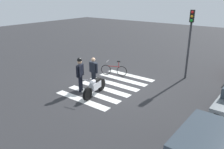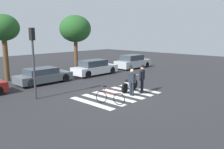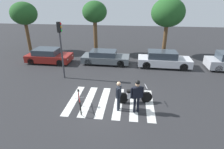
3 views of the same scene
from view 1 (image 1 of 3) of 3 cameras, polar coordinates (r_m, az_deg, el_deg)
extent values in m
plane|color=#2B2B2D|center=(12.87, -0.76, -2.98)|extent=(60.00, 60.00, 0.00)
cylinder|color=black|center=(11.15, -6.25, -4.98)|extent=(0.67, 0.26, 0.66)
cylinder|color=black|center=(12.26, -2.72, -2.54)|extent=(0.67, 0.26, 0.66)
cube|color=silver|center=(11.67, -4.29, -2.81)|extent=(0.84, 0.42, 0.36)
ellipsoid|color=silver|center=(11.38, -4.92, -1.94)|extent=(0.52, 0.32, 0.24)
cube|color=black|center=(11.74, -3.83, -1.39)|extent=(0.48, 0.32, 0.12)
cylinder|color=#A5A5AD|center=(10.94, -6.16, -1.49)|extent=(0.15, 0.62, 0.04)
torus|color=black|center=(14.59, -1.52, 1.20)|extent=(0.28, 0.64, 0.67)
torus|color=black|center=(14.33, 2.51, 0.84)|extent=(0.28, 0.64, 0.67)
cylinder|color=maroon|center=(14.37, 0.48, 2.08)|extent=(0.34, 0.78, 0.04)
cylinder|color=maroon|center=(14.24, 1.71, 2.63)|extent=(0.04, 0.04, 0.34)
cube|color=black|center=(14.19, 1.72, 3.32)|extent=(0.17, 0.22, 0.06)
cylinder|color=#99999E|center=(14.38, -1.14, 3.43)|extent=(0.44, 0.19, 0.03)
cylinder|color=#1E232D|center=(12.72, -4.40, -1.31)|extent=(0.14, 0.14, 0.83)
cylinder|color=#1E232D|center=(12.85, -4.93, -1.10)|extent=(0.14, 0.14, 0.83)
cube|color=#1E232D|center=(12.55, -4.75, 1.83)|extent=(0.26, 0.51, 0.59)
sphere|color=tan|center=(12.42, -4.81, 3.79)|extent=(0.23, 0.23, 0.23)
cylinder|color=#1E232D|center=(12.34, -3.86, 1.54)|extent=(0.09, 0.09, 0.56)
cylinder|color=#1E232D|center=(12.76, -5.61, 2.11)|extent=(0.09, 0.09, 0.56)
cylinder|color=black|center=(12.27, -7.80, -2.14)|extent=(0.14, 0.14, 0.87)
cylinder|color=black|center=(12.12, -8.17, -2.44)|extent=(0.14, 0.14, 0.87)
cube|color=black|center=(11.94, -8.15, 1.03)|extent=(0.55, 0.36, 0.62)
sphere|color=tan|center=(11.80, -8.26, 3.18)|extent=(0.24, 0.24, 0.24)
cylinder|color=black|center=(12.20, -7.53, 1.47)|extent=(0.09, 0.09, 0.59)
cylinder|color=black|center=(11.68, -8.80, 0.58)|extent=(0.09, 0.09, 0.59)
sphere|color=black|center=(11.77, -8.28, 3.69)|extent=(0.25, 0.25, 0.25)
cube|color=silver|center=(14.59, 4.68, -0.24)|extent=(0.45, 3.37, 0.01)
cube|color=silver|center=(13.89, 2.67, -1.25)|extent=(0.45, 3.37, 0.01)
cube|color=silver|center=(13.20, 0.44, -2.36)|extent=(0.45, 3.37, 0.01)
cube|color=silver|center=(12.55, -2.02, -3.59)|extent=(0.45, 3.37, 0.01)
cube|color=silver|center=(11.93, -4.76, -4.94)|extent=(0.45, 3.37, 0.01)
cube|color=silver|center=(11.34, -7.80, -6.42)|extent=(0.45, 3.37, 0.01)
cylinder|color=black|center=(10.44, 24.76, -8.65)|extent=(0.65, 0.23, 0.65)
cube|color=#F2EDCC|center=(9.74, 25.15, -9.27)|extent=(0.08, 0.20, 0.12)
cylinder|color=black|center=(8.57, 20.08, -14.30)|extent=(0.68, 0.23, 0.67)
cube|color=#333D47|center=(6.95, 23.01, -15.65)|extent=(2.45, 1.52, 0.58)
cylinder|color=#38383D|center=(14.36, 18.79, 5.60)|extent=(0.12, 0.12, 3.45)
cube|color=black|center=(14.04, 19.74, 13.83)|extent=(0.28, 0.28, 0.70)
sphere|color=red|center=(13.89, 19.76, 14.73)|extent=(0.16, 0.16, 0.16)
sphere|color=orange|center=(13.91, 19.65, 13.79)|extent=(0.16, 0.16, 0.16)
sphere|color=green|center=(13.93, 19.54, 12.86)|extent=(0.16, 0.16, 0.16)
camera|label=2|loc=(25.70, -2.75, 17.15)|focal=36.36mm
camera|label=3|loc=(18.32, -27.95, 20.03)|focal=28.96mm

